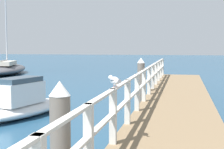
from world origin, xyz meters
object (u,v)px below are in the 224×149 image
object	(u,v)px
boat_1	(26,103)
dock_piling_far	(141,80)
seagull_foreground	(114,80)
dock_piling_near	(60,145)
boat_0	(6,68)

from	to	relation	value
boat_1	dock_piling_far	bearing A→B (deg)	-122.54
dock_piling_far	seagull_foreground	bearing A→B (deg)	-86.89
dock_piling_near	dock_piling_far	xyz separation A→B (m)	(0.00, 8.70, 0.00)
dock_piling_far	boat_0	size ratio (longest dim) A/B	0.17
boat_1	seagull_foreground	bearing A→B (deg)	147.81
dock_piling_near	dock_piling_far	bearing A→B (deg)	90.00
dock_piling_near	boat_0	bearing A→B (deg)	121.27
boat_0	boat_1	xyz separation A→B (m)	(8.69, -14.15, -0.03)
dock_piling_far	seagull_foreground	xyz separation A→B (m)	(0.37, -6.90, 0.71)
dock_piling_near	boat_0	distance (m)	23.06
dock_piling_near	seagull_foreground	world-z (taller)	dock_piling_near
boat_0	dock_piling_far	bearing A→B (deg)	-59.20
seagull_foreground	boat_1	size ratio (longest dim) A/B	0.10
dock_piling_far	boat_0	world-z (taller)	boat_0
dock_piling_near	seagull_foreground	bearing A→B (deg)	78.23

